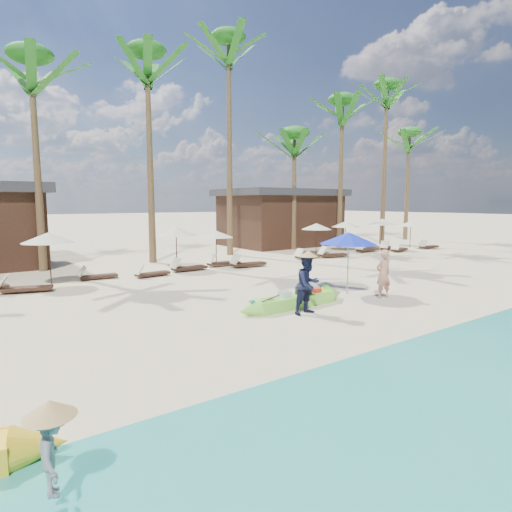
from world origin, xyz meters
TOP-DOWN VIEW (x-y plane):
  - ground at (0.00, 0.00)m, footprint 240.00×240.00m
  - wet_sand_strip at (0.00, -5.00)m, footprint 240.00×4.50m
  - green_canoe at (1.89, 1.64)m, footprint 4.89×0.74m
  - tourist at (5.25, 0.84)m, footprint 0.67×0.50m
  - vendor_green at (1.65, 0.76)m, footprint 0.91×0.73m
  - vendor_yellow at (-6.17, -3.76)m, footprint 0.45×0.67m
  - blue_umbrella at (4.73, 2.01)m, footprint 2.10×2.10m
  - lounger_4_right at (-4.90, 9.11)m, footprint 1.92×1.06m
  - resort_parasol_5 at (-3.77, 9.97)m, footprint 2.08×2.08m
  - lounger_5_left at (-1.92, 10.37)m, footprint 1.65×0.63m
  - resort_parasol_6 at (2.15, 10.92)m, footprint 2.05×2.05m
  - lounger_6_left at (0.23, 9.60)m, footprint 1.66×0.66m
  - lounger_6_right at (2.29, 10.08)m, footprint 1.82×0.59m
  - resort_parasol_7 at (4.33, 10.77)m, footprint 1.81×1.81m
  - lounger_7_left at (4.50, 10.51)m, footprint 1.83×0.66m
  - lounger_7_right at (5.36, 9.46)m, footprint 1.95×0.75m
  - resort_parasol_8 at (11.92, 11.23)m, footprint 1.95×1.95m
  - lounger_8_left at (10.07, 10.11)m, footprint 1.69×0.56m
  - resort_parasol_9 at (14.97, 11.57)m, footprint 1.98×1.98m
  - lounger_9_left at (11.74, 9.69)m, footprint 1.92×1.03m
  - lounger_9_right at (15.75, 10.39)m, footprint 1.98×0.73m
  - resort_parasol_10 at (17.96, 10.89)m, footprint 2.10×2.10m
  - lounger_10_left at (17.67, 9.22)m, footprint 1.82×0.94m
  - lounger_10_right at (17.86, 10.31)m, footprint 1.84×1.06m
  - resort_parasol_11 at (20.66, 10.44)m, footprint 1.89×1.89m
  - lounger_11_left at (20.98, 9.18)m, footprint 1.73×0.61m
  - palm_3 at (-3.36, 14.27)m, footprint 2.08×2.08m
  - palm_4 at (2.15, 14.01)m, footprint 2.08×2.08m
  - palm_5 at (7.45, 14.38)m, footprint 2.08×2.08m
  - palm_6 at (12.84, 14.52)m, footprint 2.08×2.08m
  - palm_7 at (16.57, 13.68)m, footprint 2.08×2.08m
  - palm_8 at (21.07, 13.33)m, footprint 2.08×2.08m
  - palm_9 at (26.21, 14.81)m, footprint 2.08×2.08m
  - pavilion_east at (14.00, 17.50)m, footprint 8.80×6.60m

SIDE VIEW (x-z plane):
  - ground at x=0.00m, z-range 0.00..0.00m
  - wet_sand_strip at x=0.00m, z-range 0.00..0.01m
  - lounger_5_left at x=-1.92m, z-range -0.09..0.46m
  - lounger_6_left at x=0.23m, z-range -0.09..0.46m
  - lounger_8_left at x=10.07m, z-range -0.09..0.48m
  - lounger_11_left at x=20.98m, z-range -0.10..0.48m
  - lounger_10_left at x=17.67m, z-range -0.10..0.49m
  - lounger_10_right at x=17.86m, z-range -0.10..0.50m
  - lounger_7_left at x=4.50m, z-range -0.10..0.51m
  - lounger_6_right at x=2.29m, z-range -0.10..0.51m
  - lounger_4_right at x=-4.90m, z-range -0.10..0.52m
  - lounger_9_left at x=11.74m, z-range -0.10..0.52m
  - green_canoe at x=1.89m, z-range -0.10..0.52m
  - lounger_7_right at x=5.36m, z-range -0.11..0.54m
  - lounger_9_right at x=15.75m, z-range -0.11..0.55m
  - vendor_yellow at x=-6.17m, z-range 0.18..1.13m
  - tourist at x=5.25m, z-range 0.00..1.70m
  - vendor_green at x=1.65m, z-range 0.00..1.79m
  - resort_parasol_7 at x=4.33m, z-range 0.75..2.61m
  - resort_parasol_11 at x=20.66m, z-range 0.78..2.73m
  - resort_parasol_8 at x=11.92m, z-range 0.80..2.81m
  - resort_parasol_9 at x=14.97m, z-range 0.82..2.86m
  - resort_parasol_6 at x=2.15m, z-range 0.85..2.95m
  - resort_parasol_5 at x=-3.77m, z-range 0.86..3.00m
  - resort_parasol_10 at x=17.96m, z-range 0.87..3.03m
  - blue_umbrella at x=4.73m, z-range 0.91..3.17m
  - pavilion_east at x=14.00m, z-range 0.05..4.35m
  - palm_6 at x=12.84m, z-range 2.79..11.31m
  - palm_9 at x=26.21m, z-range 3.14..12.97m
  - palm_3 at x=-3.36m, z-range 3.32..13.83m
  - palm_7 at x=16.57m, z-range 3.46..14.53m
  - palm_4 at x=2.15m, z-range 3.60..15.30m
  - palm_8 at x=21.07m, z-range 3.83..16.53m
  - palm_5 at x=7.45m, z-range 4.02..17.62m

